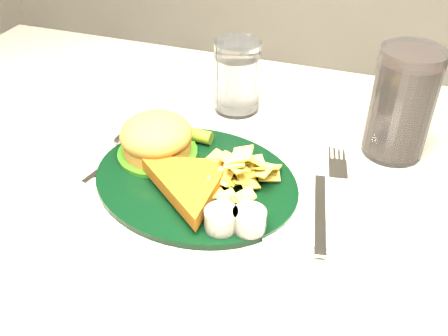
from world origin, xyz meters
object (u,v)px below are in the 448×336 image
(dinner_plate, at_px, (195,164))
(fork_napkin, at_px, (322,207))
(water_glass, at_px, (237,77))
(cola_glass, at_px, (402,104))

(dinner_plate, relative_size, fork_napkin, 1.48)
(dinner_plate, xyz_separation_m, water_glass, (-0.01, 0.20, 0.03))
(fork_napkin, bearing_deg, cola_glass, 55.78)
(dinner_plate, bearing_deg, water_glass, 105.96)
(water_glass, bearing_deg, fork_napkin, -49.24)
(dinner_plate, bearing_deg, cola_glass, 47.36)
(cola_glass, xyz_separation_m, fork_napkin, (-0.07, -0.16, -0.07))
(dinner_plate, bearing_deg, fork_napkin, 13.01)
(cola_glass, relative_size, fork_napkin, 0.83)
(cola_glass, bearing_deg, dinner_plate, -145.77)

